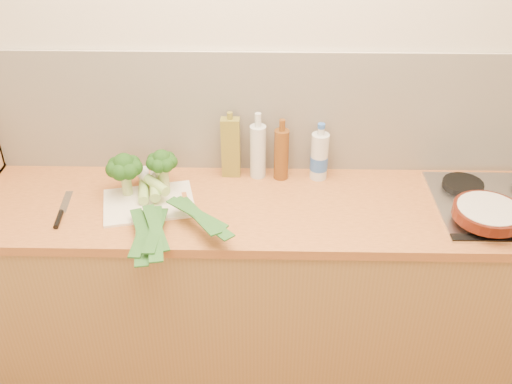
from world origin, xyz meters
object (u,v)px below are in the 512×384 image
skillet (489,213)px  chefs_knife (60,215)px  chopping_board (149,203)px  gas_hob (508,204)px

skillet → chefs_knife: bearing=-164.2°
chefs_knife → skillet: skillet is taller
chopping_board → skillet: size_ratio=0.95×
gas_hob → chopping_board: (-1.46, -0.01, -0.01)m
gas_hob → chopping_board: 1.46m
chopping_board → skillet: (1.33, -0.12, 0.06)m
gas_hob → skillet: (-0.13, -0.13, 0.05)m
gas_hob → skillet: size_ratio=1.52×
chopping_board → chefs_knife: 0.35m
chopping_board → gas_hob: bearing=-13.1°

